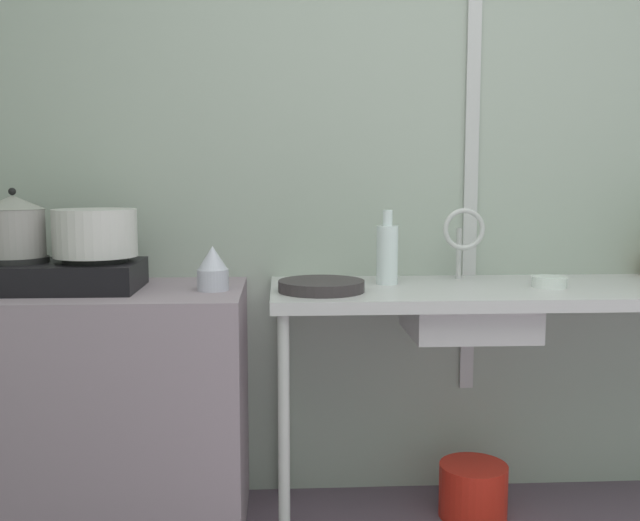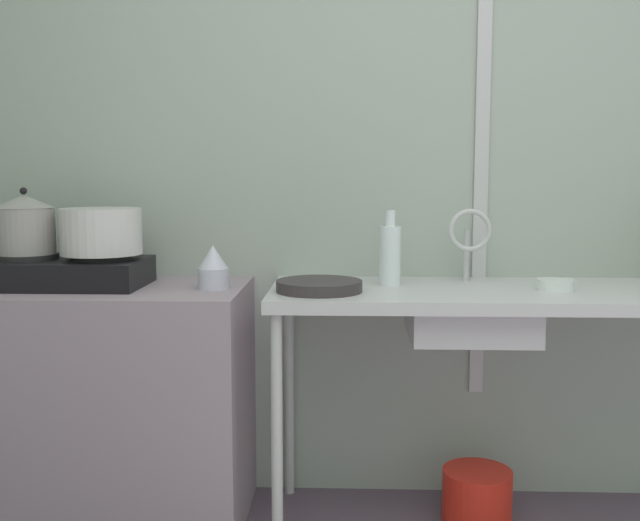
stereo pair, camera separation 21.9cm
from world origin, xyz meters
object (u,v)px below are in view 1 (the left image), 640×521
sink_basin (467,311)px  faucet (463,233)px  bottle_by_sink (387,253)px  stove (56,275)px  pot_on_left_burner (14,226)px  pot_on_right_burner (95,233)px  small_bowl_on_drainboard (549,282)px  percolator (213,269)px  bucket_on_floor (473,490)px  frying_pan (321,286)px

sink_basin → faucet: bearing=82.7°
faucet → bottle_by_sink: (-0.28, -0.06, -0.06)m
stove → faucet: bearing=5.5°
pot_on_left_burner → bottle_by_sink: size_ratio=0.88×
pot_on_right_burner → small_bowl_on_drainboard: size_ratio=2.31×
faucet → sink_basin: bearing=-97.3°
sink_basin → faucet: size_ratio=1.53×
percolator → bucket_on_floor: 1.20m
pot_on_left_burner → percolator: (0.64, -0.04, -0.14)m
bottle_by_sink → faucet: bearing=11.5°
stove → small_bowl_on_drainboard: bearing=-1.0°
sink_basin → small_bowl_on_drainboard: 0.29m
pot_on_right_burner → sink_basin: 1.25m
sink_basin → frying_pan: (-0.49, -0.05, 0.10)m
pot_on_left_burner → small_bowl_on_drainboard: 1.77m
sink_basin → small_bowl_on_drainboard: bearing=0.3°
pot_on_left_burner → percolator: bearing=-3.2°
bottle_by_sink → bucket_on_floor: bottle_by_sink is taller
stove → small_bowl_on_drainboard: stove is taller
frying_pan → sink_basin: bearing=5.9°
frying_pan → small_bowl_on_drainboard: (0.77, 0.05, -0.00)m
pot_on_right_burner → bottle_by_sink: 0.97m
stove → pot_on_right_burner: bearing=-0.0°
frying_pan → small_bowl_on_drainboard: size_ratio=2.40×
pot_on_left_burner → bottle_by_sink: bearing=3.5°
stove → faucet: (1.37, 0.13, 0.12)m
pot_on_right_burner → bucket_on_floor: pot_on_right_burner is taller
sink_basin → frying_pan: bearing=-174.1°
stove → faucet: 1.38m
pot_on_left_burner → sink_basin: (1.48, -0.03, -0.29)m
small_bowl_on_drainboard → bucket_on_floor: (-0.23, 0.05, -0.75)m
percolator → pot_on_right_burner: bearing=174.6°
stove → pot_on_left_burner: pot_on_left_burner is taller
small_bowl_on_drainboard → faucet: bearing=148.2°
faucet → bottle_by_sink: size_ratio=1.02×
frying_pan → bottle_by_sink: bearing=33.2°
percolator → sink_basin: bearing=0.5°
stove → bucket_on_floor: 1.60m
faucet → bucket_on_floor: faucet is taller
percolator → small_bowl_on_drainboard: percolator is taller
faucet → small_bowl_on_drainboard: (0.26, -0.16, -0.15)m
percolator → bucket_on_floor: size_ratio=0.61×
faucet → small_bowl_on_drainboard: size_ratio=2.23×
bottle_by_sink → small_bowl_on_drainboard: bearing=-10.8°
sink_basin → pot_on_left_burner: bearing=178.9°
stove → bottle_by_sink: bearing=3.9°
sink_basin → small_bowl_on_drainboard: (0.28, 0.00, 0.10)m
stove → percolator: (0.51, -0.04, 0.02)m
pot_on_left_burner → bucket_on_floor: bearing=0.9°
pot_on_right_burner → percolator: bearing=-5.4°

